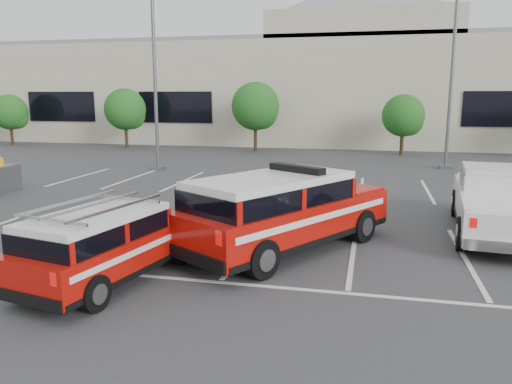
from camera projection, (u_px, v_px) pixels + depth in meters
ground at (251, 244)px, 13.38m from camera, size 120.00×120.00×0.00m
stall_markings at (281, 208)px, 17.68m from camera, size 23.00×15.00×0.01m
convention_building at (340, 86)px, 42.90m from camera, size 60.00×16.99×13.20m
tree_far_left at (11, 113)px, 39.50m from camera, size 2.77×2.77×3.99m
tree_left at (127, 111)px, 37.23m from camera, size 3.07×3.07×4.42m
tree_mid_left at (257, 108)px, 34.96m from camera, size 3.37×3.37×4.85m
tree_mid_right at (405, 117)px, 32.85m from camera, size 2.77×2.77×3.99m
light_pole_left at (155, 70)px, 25.63m from camera, size 0.90×0.60×10.24m
light_pole_mid at (452, 71)px, 26.13m from camera, size 0.90×0.60×10.24m
fire_chief_suv at (283, 217)px, 12.73m from camera, size 5.12×6.39×2.16m
white_pickup at (497, 208)px, 14.26m from camera, size 2.79×6.33×1.88m
ladder_suv at (108, 249)px, 10.65m from camera, size 2.64×4.77×1.78m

